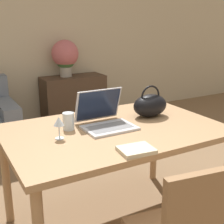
# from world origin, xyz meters

# --- Properties ---
(wall_back) EXTENTS (10.00, 0.06, 2.70)m
(wall_back) POSITION_xyz_m (0.00, 3.26, 1.35)
(wall_back) COLOR beige
(wall_back) RESTS_ON ground_plane
(dining_table) EXTENTS (1.49, 0.99, 0.78)m
(dining_table) POSITION_xyz_m (-0.05, 0.56, 0.70)
(dining_table) COLOR #A87F56
(dining_table) RESTS_ON ground_plane
(sideboard) EXTENTS (0.92, 0.40, 0.70)m
(sideboard) POSITION_xyz_m (0.64, 2.99, 0.35)
(sideboard) COLOR #4C3828
(sideboard) RESTS_ON ground_plane
(laptop) EXTENTS (0.35, 0.34, 0.25)m
(laptop) POSITION_xyz_m (-0.09, 0.64, 0.85)
(laptop) COLOR silver
(laptop) RESTS_ON dining_table
(drinking_glass) EXTENTS (0.08, 0.08, 0.12)m
(drinking_glass) POSITION_xyz_m (-0.34, 0.69, 0.84)
(drinking_glass) COLOR silver
(drinking_glass) RESTS_ON dining_table
(wine_glass) EXTENTS (0.07, 0.07, 0.15)m
(wine_glass) POSITION_xyz_m (-0.45, 0.56, 0.89)
(wine_glass) COLOR silver
(wine_glass) RESTS_ON dining_table
(handbag) EXTENTS (0.28, 0.19, 0.25)m
(handbag) POSITION_xyz_m (0.33, 0.67, 0.87)
(handbag) COLOR black
(handbag) RESTS_ON dining_table
(flower_vase) EXTENTS (0.38, 0.38, 0.52)m
(flower_vase) POSITION_xyz_m (0.55, 3.02, 1.00)
(flower_vase) COLOR #9E998E
(flower_vase) RESTS_ON sideboard
(book) EXTENTS (0.21, 0.17, 0.02)m
(book) POSITION_xyz_m (-0.14, 0.15, 0.79)
(book) COLOR beige
(book) RESTS_ON dining_table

